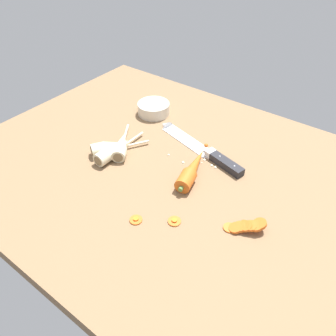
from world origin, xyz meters
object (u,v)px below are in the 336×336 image
at_px(whole_carrot, 192,169).
at_px(parsnip_front, 113,150).
at_px(chefs_knife, 197,145).
at_px(carrot_slice_stray_near, 136,219).
at_px(prep_bowl, 154,108).
at_px(parsnip_mid_right, 111,147).
at_px(carrot_slice_stack, 245,226).
at_px(parsnip_mid_left, 121,145).
at_px(carrot_slice_stray_mid, 174,221).

xyz_separation_m(whole_carrot, parsnip_front, (-0.23, -0.07, -0.00)).
relative_size(chefs_knife, carrot_slice_stray_near, 11.18).
bearing_deg(prep_bowl, chefs_knife, -18.48).
distance_m(chefs_knife, parsnip_front, 0.25).
bearing_deg(chefs_knife, carrot_slice_stray_near, -82.38).
height_order(parsnip_mid_right, prep_bowl, same).
height_order(carrot_slice_stack, carrot_slice_stray_near, carrot_slice_stack).
relative_size(parsnip_mid_left, carrot_slice_stray_near, 5.41).
relative_size(parsnip_front, parsnip_mid_left, 1.17).
height_order(parsnip_mid_left, prep_bowl, same).
xyz_separation_m(parsnip_mid_left, carrot_slice_stray_mid, (0.29, -0.13, -0.02)).
bearing_deg(whole_carrot, prep_bowl, 146.26).
relative_size(chefs_knife, carrot_slice_stray_mid, 10.87).
relative_size(carrot_slice_stray_near, carrot_slice_stray_mid, 0.97).
distance_m(carrot_slice_stray_near, prep_bowl, 0.49).
xyz_separation_m(whole_carrot, prep_bowl, (-0.29, 0.19, 0.00)).
distance_m(chefs_knife, parsnip_mid_left, 0.23).
distance_m(carrot_slice_stray_near, carrot_slice_stray_mid, 0.09).
distance_m(parsnip_front, parsnip_mid_left, 0.03).
xyz_separation_m(parsnip_front, carrot_slice_stack, (0.44, -0.02, -0.01)).
height_order(parsnip_mid_left, parsnip_mid_right, same).
bearing_deg(parsnip_mid_right, prep_bowl, 98.67).
height_order(parsnip_front, carrot_slice_stack, parsnip_front).
distance_m(parsnip_mid_left, carrot_slice_stray_near, 0.28).
distance_m(parsnip_front, prep_bowl, 0.26).
distance_m(parsnip_front, carrot_slice_stray_near, 0.26).
bearing_deg(chefs_knife, parsnip_front, -133.35).
bearing_deg(chefs_knife, prep_bowl, 161.52).
height_order(whole_carrot, parsnip_front, whole_carrot).
xyz_separation_m(chefs_knife, parsnip_mid_right, (-0.19, -0.17, 0.01)).
height_order(carrot_slice_stray_mid, prep_bowl, prep_bowl).
distance_m(parsnip_mid_left, carrot_slice_stray_mid, 0.32).
xyz_separation_m(parsnip_mid_right, prep_bowl, (-0.04, 0.25, 0.00)).
bearing_deg(prep_bowl, whole_carrot, -33.74).
bearing_deg(parsnip_mid_left, parsnip_front, -92.70).
bearing_deg(carrot_slice_stack, prep_bowl, 150.43).
xyz_separation_m(parsnip_front, parsnip_mid_right, (-0.02, 0.01, 0.00)).
distance_m(whole_carrot, carrot_slice_stack, 0.22).
bearing_deg(parsnip_mid_left, chefs_knife, 41.27).
bearing_deg(whole_carrot, parsnip_mid_left, -171.85).
relative_size(chefs_knife, carrot_slice_stack, 3.92).
distance_m(whole_carrot, carrot_slice_stray_near, 0.22).
bearing_deg(whole_carrot, chefs_knife, 117.37).
distance_m(whole_carrot, prep_bowl, 0.35).
relative_size(carrot_slice_stray_near, prep_bowl, 0.28).
bearing_deg(parsnip_mid_left, parsnip_mid_right, -127.99).
bearing_deg(parsnip_front, whole_carrot, 15.78).
xyz_separation_m(parsnip_front, parsnip_mid_left, (0.00, 0.03, 0.00)).
xyz_separation_m(chefs_knife, carrot_slice_stray_near, (0.04, -0.33, -0.00)).
bearing_deg(carrot_slice_stray_mid, whole_carrot, 109.98).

